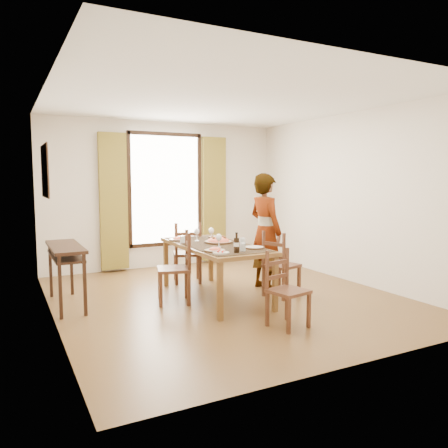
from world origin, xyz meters
name	(u,v)px	position (x,y,z in m)	size (l,w,h in m)	color
ground	(226,297)	(0.00, 0.00, 0.00)	(5.00, 5.00, 0.00)	brown
room_shell	(221,187)	(0.00, 0.13, 1.54)	(4.60, 5.10, 2.74)	silver
console_table	(65,254)	(-2.03, 0.60, 0.68)	(0.38, 1.20, 0.80)	black
dining_table	(215,248)	(-0.13, 0.08, 0.69)	(0.89, 1.99, 0.76)	brown
chair_west	(176,270)	(-0.70, 0.08, 0.45)	(0.53, 0.53, 0.96)	#51301B
chair_north	(188,254)	(-0.13, 1.07, 0.45)	(0.54, 0.54, 0.97)	#51301B
chair_south	(286,291)	(0.06, -1.36, 0.40)	(0.45, 0.45, 0.86)	#51301B
chair_east	(280,266)	(0.70, -0.30, 0.43)	(0.52, 0.52, 0.93)	#51301B
man	(265,231)	(0.77, 0.19, 0.87)	(0.48, 0.67, 1.74)	#93989B
plate_sw	(215,249)	(-0.40, -0.46, 0.78)	(0.27, 0.27, 0.05)	silver
plate_se	(254,246)	(0.16, -0.49, 0.78)	(0.27, 0.27, 0.05)	silver
plate_nw	(178,238)	(-0.45, 0.66, 0.78)	(0.27, 0.27, 0.05)	silver
plate_ne	(217,236)	(0.17, 0.63, 0.78)	(0.27, 0.27, 0.05)	silver
pasta_platter	(219,239)	(-0.04, 0.15, 0.81)	(0.40, 0.40, 0.10)	red
caprese_plate	(221,252)	(-0.40, -0.64, 0.78)	(0.20, 0.20, 0.04)	silver
wine_glass_a	(219,241)	(-0.22, -0.23, 0.85)	(0.08, 0.08, 0.18)	white
wine_glass_b	(211,234)	(0.00, 0.47, 0.85)	(0.08, 0.08, 0.18)	white
wine_glass_c	(197,235)	(-0.23, 0.47, 0.85)	(0.08, 0.08, 0.18)	white
tumbler_a	(243,242)	(0.15, -0.21, 0.81)	(0.07, 0.07, 0.10)	silver
tumbler_b	(183,239)	(-0.49, 0.38, 0.81)	(0.07, 0.07, 0.10)	silver
tumbler_c	(243,247)	(-0.08, -0.61, 0.81)	(0.07, 0.07, 0.10)	silver
wine_bottle	(237,242)	(-0.20, -0.67, 0.88)	(0.07, 0.07, 0.25)	black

